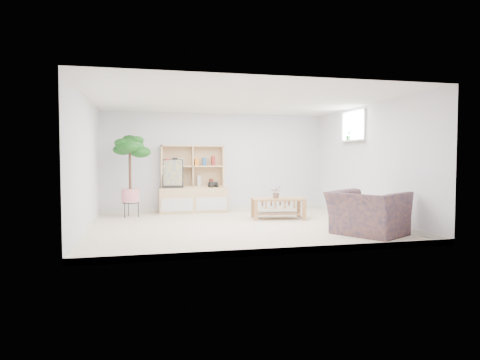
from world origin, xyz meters
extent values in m
cube|color=beige|center=(0.00, 0.00, 0.00)|extent=(5.50, 5.00, 0.01)
cube|color=white|center=(0.00, 0.00, 2.40)|extent=(5.50, 5.00, 0.01)
cube|color=white|center=(0.00, 2.50, 1.20)|extent=(5.50, 0.01, 2.40)
cube|color=white|center=(0.00, -2.50, 1.20)|extent=(5.50, 0.01, 2.40)
cube|color=white|center=(-2.75, 0.00, 1.20)|extent=(0.01, 5.00, 2.40)
cube|color=white|center=(2.75, 0.00, 1.20)|extent=(0.01, 5.00, 2.40)
cube|color=silver|center=(2.67, 0.60, 1.68)|extent=(0.14, 1.00, 0.04)
imported|color=#1E7A22|center=(1.02, 0.75, 0.58)|extent=(0.30, 0.29, 0.26)
imported|color=#14224C|center=(1.93, -1.41, 0.42)|extent=(1.45, 1.50, 0.85)
imported|color=#144218|center=(2.67, 0.73, 1.81)|extent=(0.13, 0.11, 0.21)
camera|label=1|loc=(-1.83, -7.94, 1.31)|focal=32.00mm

